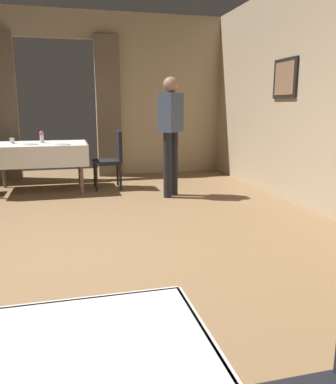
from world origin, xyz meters
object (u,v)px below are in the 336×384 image
at_px(plate_mid_d, 63,144).
at_px(glass_mid_b, 12,141).
at_px(plate_mid_c, 30,144).
at_px(flower_vase_mid, 42,136).
at_px(person_waiter_by_doorway, 171,127).
at_px(dining_table_mid, 40,150).
at_px(chair_mid_right, 112,157).

bearing_deg(plate_mid_d, glass_mid_b, 151.78).
xyz_separation_m(glass_mid_b, plate_mid_c, (0.29, -0.27, -0.04)).
relative_size(flower_vase_mid, person_waiter_by_doorway, 0.11).
xyz_separation_m(dining_table_mid, person_waiter_by_doorway, (1.88, -0.88, 0.37)).
bearing_deg(glass_mid_b, flower_vase_mid, -0.82).
relative_size(plate_mid_d, person_waiter_by_doorway, 0.14).
xyz_separation_m(plate_mid_d, person_waiter_by_doorway, (1.53, -0.56, 0.27)).
xyz_separation_m(flower_vase_mid, glass_mid_b, (-0.44, 0.01, -0.06)).
bearing_deg(glass_mid_b, plate_mid_d, -28.22).
bearing_deg(person_waiter_by_doorway, plate_mid_c, 160.80).
relative_size(dining_table_mid, glass_mid_b, 16.61).
distance_m(plate_mid_d, person_waiter_by_doorway, 1.65).
distance_m(dining_table_mid, person_waiter_by_doorway, 2.11).
distance_m(glass_mid_b, person_waiter_by_doorway, 2.49).
bearing_deg(plate_mid_d, chair_mid_right, 17.82).
height_order(dining_table_mid, glass_mid_b, glass_mid_b).
distance_m(dining_table_mid, plate_mid_c, 0.24).
relative_size(glass_mid_b, plate_mid_c, 0.41).
xyz_separation_m(chair_mid_right, plate_mid_d, (-0.76, -0.24, 0.24)).
distance_m(chair_mid_right, plate_mid_d, 0.83).
bearing_deg(person_waiter_by_doorway, plate_mid_d, 159.91).
distance_m(dining_table_mid, plate_mid_d, 0.49).
distance_m(chair_mid_right, glass_mid_b, 1.54).
bearing_deg(plate_mid_c, chair_mid_right, 4.99).
bearing_deg(dining_table_mid, plate_mid_d, -42.46).
distance_m(glass_mid_b, plate_mid_d, 0.86).
bearing_deg(chair_mid_right, plate_mid_d, -162.18).
bearing_deg(person_waiter_by_doorway, dining_table_mid, 154.87).
xyz_separation_m(plate_mid_c, plate_mid_d, (0.47, -0.14, 0.00)).
height_order(flower_vase_mid, plate_mid_d, flower_vase_mid).
distance_m(chair_mid_right, flower_vase_mid, 1.13).
distance_m(dining_table_mid, flower_vase_mid, 0.21).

